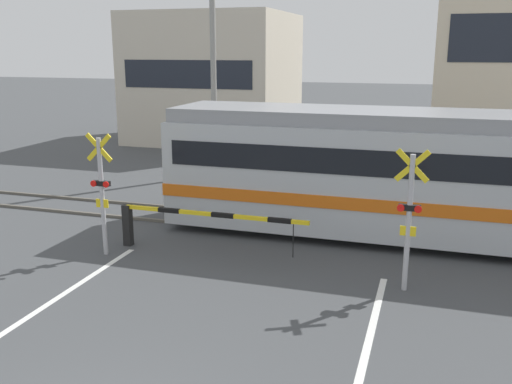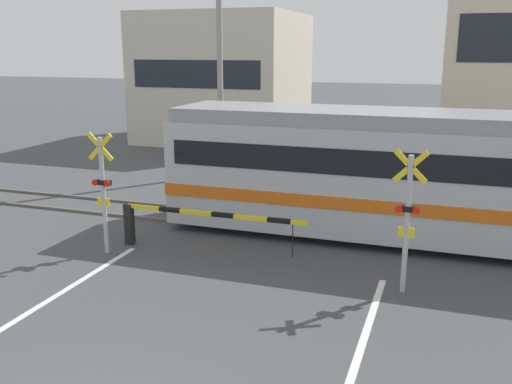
% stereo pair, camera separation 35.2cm
% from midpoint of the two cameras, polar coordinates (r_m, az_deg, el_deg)
% --- Properties ---
extents(rail_track_near, '(50.00, 0.10, 0.08)m').
position_cam_midpoint_polar(rail_track_near, '(15.52, 2.83, -4.05)').
color(rail_track_near, '#5B564C').
rests_on(rail_track_near, ground_plane).
extents(rail_track_far, '(50.00, 0.10, 0.08)m').
position_cam_midpoint_polar(rail_track_far, '(16.84, 4.20, -2.60)').
color(rail_track_far, '#5B564C').
rests_on(rail_track_far, ground_plane).
extents(commuter_train, '(15.53, 2.92, 3.35)m').
position_cam_midpoint_polar(commuter_train, '(15.22, 21.22, 1.46)').
color(commuter_train, '#B7BCC1').
rests_on(commuter_train, ground_plane).
extents(crossing_barrier_near, '(4.80, 0.20, 1.07)m').
position_cam_midpoint_polar(crossing_barrier_near, '(14.16, -7.09, -2.68)').
color(crossing_barrier_near, black).
rests_on(crossing_barrier_near, ground_plane).
extents(crossing_barrier_far, '(4.80, 0.20, 1.07)m').
position_cam_midpoint_polar(crossing_barrier_far, '(18.68, 12.04, 1.25)').
color(crossing_barrier_far, black).
rests_on(crossing_barrier_far, ground_plane).
extents(crossing_signal_left, '(0.68, 0.15, 2.98)m').
position_cam_midpoint_polar(crossing_signal_left, '(14.09, -14.37, 0.38)').
color(crossing_signal_left, '#B2B2B7').
rests_on(crossing_signal_left, ground_plane).
extents(crossing_signal_right, '(0.68, 0.15, 2.98)m').
position_cam_midpoint_polar(crossing_signal_right, '(11.86, 15.73, -2.28)').
color(crossing_signal_right, '#B2B2B7').
rests_on(crossing_signal_right, ground_plane).
extents(pedestrian, '(0.38, 0.22, 1.66)m').
position_cam_midpoint_polar(pedestrian, '(21.13, 4.30, 3.40)').
color(pedestrian, '#23232D').
rests_on(pedestrian, ground_plane).
extents(building_left_of_street, '(7.91, 7.53, 6.69)m').
position_cam_midpoint_polar(building_left_of_street, '(31.61, -2.83, 11.36)').
color(building_left_of_street, beige).
rests_on(building_left_of_street, ground_plane).
extents(utility_pole_streetside, '(0.22, 0.22, 8.81)m').
position_cam_midpoint_polar(utility_pole_streetside, '(22.25, -3.17, 12.90)').
color(utility_pole_streetside, gray).
rests_on(utility_pole_streetside, ground_plane).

